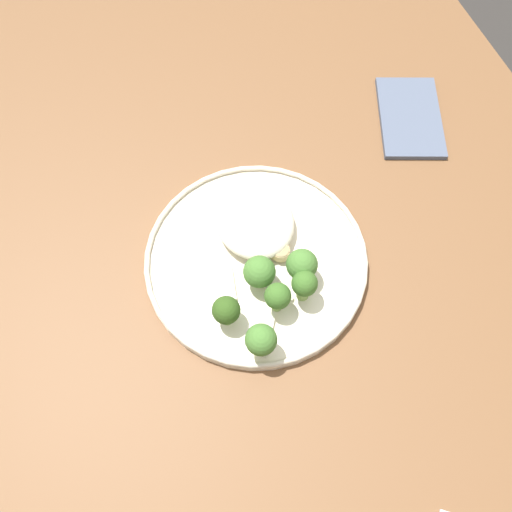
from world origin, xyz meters
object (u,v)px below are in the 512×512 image
Objects in this scene: broccoli_floret_split_head at (278,297)px; broccoli_floret_right_tilted at (261,341)px; seared_scallop_on_noodles at (250,196)px; broccoli_floret_near_rim at (226,311)px; folded_napkin at (410,117)px; seared_scallop_rear_pale at (277,234)px; broccoli_floret_center_pile at (304,285)px; seared_scallop_center_golden at (269,210)px; broccoli_floret_small_sprig at (302,265)px; seared_scallop_left_edge at (281,252)px; dinner_plate at (256,260)px; broccoli_floret_rear_charred at (261,272)px.

broccoli_floret_split_head is 0.06m from broccoli_floret_right_tilted.
seared_scallop_on_noodles is 0.17m from broccoli_floret_near_rim.
folded_napkin is (-0.06, 0.28, -0.02)m from seared_scallop_on_noodles.
broccoli_floret_split_head reaches higher than seared_scallop_on_noodles.
seared_scallop_rear_pale is 0.09m from broccoli_floret_center_pile.
seared_scallop_center_golden is 0.14m from broccoli_floret_split_head.
seared_scallop_rear_pale is at bearing -64.13° from folded_napkin.
broccoli_floret_near_rim reaches higher than seared_scallop_on_noodles.
seared_scallop_center_golden is 0.28m from folded_napkin.
broccoli_floret_center_pile is at bearing -15.36° from broccoli_floret_small_sprig.
broccoli_floret_split_head is 1.07× the size of broccoli_floret_near_rim.
seared_scallop_rear_pale is 0.07m from broccoli_floret_small_sprig.
broccoli_floret_right_tilted is (0.11, -0.07, 0.03)m from seared_scallop_left_edge.
broccoli_floret_small_sprig is (0.10, 0.01, 0.02)m from seared_scallop_center_golden.
seared_scallop_left_edge is at bearing -7.15° from seared_scallop_center_golden.
broccoli_floret_near_rim reaches higher than dinner_plate.
broccoli_floret_rear_charred and broccoli_floret_split_head have the same top height.
broccoli_floret_split_head is at bearing 85.14° from broccoli_floret_near_rim.
broccoli_floret_small_sprig reaches higher than seared_scallop_rear_pale.
folded_napkin is (-0.09, 0.26, -0.02)m from seared_scallop_center_golden.
broccoli_floret_center_pile reaches higher than folded_napkin.
broccoli_floret_small_sprig is at bearing 10.03° from seared_scallop_on_noodles.
seared_scallop_center_golden is 0.10m from broccoli_floret_small_sprig.
broccoli_floret_right_tilted is 0.43m from folded_napkin.
seared_scallop_on_noodles is at bearing -174.32° from seared_scallop_left_edge.
dinner_plate is 0.04m from seared_scallop_rear_pale.
broccoli_floret_small_sprig reaches higher than broccoli_floret_near_rim.
broccoli_floret_right_tilted is 0.40× the size of folded_napkin.
broccoli_floret_center_pile is at bearing 95.72° from broccoli_floret_split_head.
seared_scallop_rear_pale is 0.53× the size of broccoli_floret_right_tilted.
broccoli_floret_right_tilted is at bearing -27.75° from seared_scallop_rear_pale.
seared_scallop_on_noodles is 0.12m from broccoli_floret_rear_charred.
broccoli_floret_right_tilted reaches higher than broccoli_floret_split_head.
broccoli_floret_right_tilted is at bearing -31.25° from seared_scallop_left_edge.
seared_scallop_left_edge is 0.07m from broccoli_floret_center_pile.
broccoli_floret_near_rim is (-0.00, -0.10, -0.00)m from broccoli_floret_center_pile.
broccoli_floret_split_head is at bearing 1.68° from dinner_plate.
broccoli_floret_near_rim reaches higher than seared_scallop_left_edge.
seared_scallop_on_noodles reaches higher than dinner_plate.
seared_scallop_on_noodles is (-0.09, 0.02, 0.01)m from dinner_plate.
seared_scallop_center_golden is at bearing 140.75° from broccoli_floret_near_rim.
broccoli_floret_right_tilted is (0.20, -0.06, 0.03)m from seared_scallop_on_noodles.
seared_scallop_on_noodles is 0.50× the size of broccoli_floret_split_head.
broccoli_floret_right_tilted reaches higher than seared_scallop_center_golden.
seared_scallop_left_edge is at bearing 148.75° from broccoli_floret_right_tilted.
seared_scallop_rear_pale is at bearing -179.26° from broccoli_floret_center_pile.
dinner_plate is at bearing -34.42° from seared_scallop_center_golden.
broccoli_floret_near_rim is at bearing -153.35° from broccoli_floret_right_tilted.
broccoli_floret_center_pile is 0.36× the size of folded_napkin.
broccoli_floret_center_pile is at bearing 123.71° from broccoli_floret_right_tilted.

